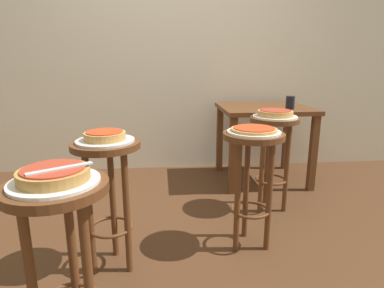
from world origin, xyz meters
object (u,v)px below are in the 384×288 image
(stool_foreground, at_px, (61,236))
(serving_plate_leftside, at_px, (254,132))
(stool_rear, at_px, (273,143))
(stool_middle, at_px, (108,178))
(serving_plate_middle, at_px, (105,141))
(pizza_foreground, at_px, (54,174))
(serving_plate_rear, at_px, (275,117))
(pizza_leftside, at_px, (254,129))
(dining_table, at_px, (264,119))
(pizza_server_knife, at_px, (60,168))
(pizza_middle, at_px, (105,135))
(stool_leftside, at_px, (252,165))
(cup_near_edge, at_px, (290,103))
(serving_plate_foreground, at_px, (55,182))
(pizza_rear, at_px, (275,113))

(stool_foreground, relative_size, serving_plate_leftside, 2.35)
(stool_rear, bearing_deg, stool_middle, -150.54)
(stool_middle, xyz_separation_m, serving_plate_middle, (0.00, 0.00, 0.21))
(pizza_foreground, distance_m, serving_plate_rear, 1.76)
(pizza_leftside, xyz_separation_m, dining_table, (0.44, 1.17, -0.16))
(pizza_leftside, distance_m, pizza_server_knife, 1.17)
(pizza_middle, distance_m, stool_leftside, 0.89)
(stool_middle, xyz_separation_m, serving_plate_leftside, (0.85, 0.14, 0.21))
(stool_leftside, bearing_deg, cup_near_edge, 57.93)
(serving_plate_middle, xyz_separation_m, pizza_middle, (0.00, 0.00, 0.03))
(serving_plate_foreground, bearing_deg, pizza_leftside, 38.55)
(stool_leftside, xyz_separation_m, dining_table, (0.44, 1.17, 0.07))
(pizza_foreground, relative_size, pizza_middle, 1.13)
(stool_foreground, relative_size, pizza_rear, 2.83)
(serving_plate_rear, height_order, cup_near_edge, cup_near_edge)
(serving_plate_foreground, distance_m, stool_rear, 1.77)
(pizza_foreground, xyz_separation_m, stool_middle, (0.08, 0.60, -0.24))
(cup_near_edge, bearing_deg, serving_plate_middle, -142.53)
(stool_foreground, bearing_deg, serving_plate_middle, 82.49)
(pizza_leftside, relative_size, dining_table, 0.33)
(pizza_leftside, xyz_separation_m, pizza_rear, (0.31, 0.52, 0.01))
(stool_middle, height_order, stool_leftside, same)
(serving_plate_leftside, bearing_deg, stool_middle, -170.69)
(stool_middle, relative_size, pizza_leftside, 2.72)
(pizza_foreground, bearing_deg, serving_plate_rear, 45.36)
(pizza_middle, height_order, serving_plate_rear, pizza_middle)
(pizza_rear, bearing_deg, serving_plate_rear, 90.00)
(stool_leftside, height_order, pizza_server_knife, pizza_server_knife)
(stool_foreground, distance_m, pizza_rear, 1.78)
(pizza_leftside, xyz_separation_m, stool_rear, (0.31, 0.52, -0.23))
(stool_foreground, relative_size, serving_plate_rear, 2.23)
(pizza_foreground, height_order, stool_middle, pizza_foreground)
(pizza_middle, distance_m, dining_table, 1.85)
(serving_plate_rear, bearing_deg, stool_rear, -153.43)
(serving_plate_middle, bearing_deg, serving_plate_leftside, 9.31)
(serving_plate_rear, bearing_deg, pizza_rear, -90.00)
(stool_middle, distance_m, stool_leftside, 0.86)
(stool_leftside, bearing_deg, pizza_server_knife, -139.78)
(pizza_server_knife, bearing_deg, pizza_middle, 54.67)
(pizza_foreground, bearing_deg, serving_plate_foreground, 0.00)
(stool_foreground, xyz_separation_m, serving_plate_foreground, (0.00, 0.00, 0.21))
(dining_table, xyz_separation_m, cup_near_edge, (0.17, -0.19, 0.19))
(serving_plate_middle, bearing_deg, pizza_foreground, -97.51)
(stool_middle, bearing_deg, stool_rear, 29.46)
(stool_middle, bearing_deg, stool_leftside, 9.31)
(serving_plate_rear, bearing_deg, pizza_foreground, -134.64)
(stool_rear, bearing_deg, pizza_server_knife, -133.49)
(pizza_foreground, bearing_deg, serving_plate_leftside, 38.55)
(serving_plate_middle, height_order, pizza_leftside, pizza_leftside)
(pizza_leftside, bearing_deg, serving_plate_foreground, -141.45)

